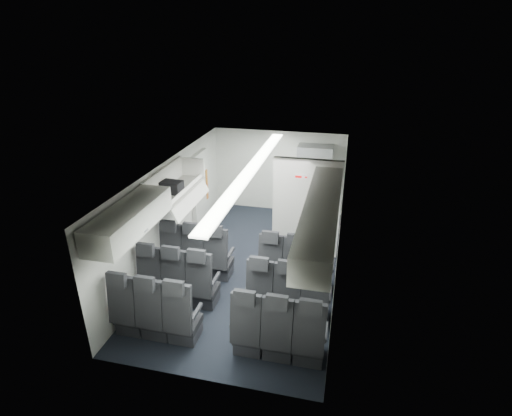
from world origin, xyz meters
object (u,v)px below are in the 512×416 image
at_px(boarding_door, 201,190).
at_px(seat_row_rear, 215,325).
at_px(seat_row_mid, 232,290).
at_px(carry_on_bag, 172,187).
at_px(galley_unit, 313,182).
at_px(seat_row_front, 245,263).
at_px(flight_attendant, 284,200).

bearing_deg(boarding_door, seat_row_rear, -67.13).
distance_m(seat_row_mid, carry_on_bag, 2.23).
distance_m(seat_row_rear, carry_on_bag, 2.76).
height_order(galley_unit, carry_on_bag, same).
xyz_separation_m(seat_row_front, galley_unit, (0.95, 3.25, 0.55)).
height_order(seat_row_front, carry_on_bag, carry_on_bag).
bearing_deg(flight_attendant, seat_row_front, 146.38).
relative_size(flight_attendant, carry_on_bag, 4.76).
height_order(galley_unit, boarding_door, galley_unit).
distance_m(seat_row_front, seat_row_mid, 0.90).
bearing_deg(carry_on_bag, boarding_door, 100.77).
bearing_deg(seat_row_front, carry_on_bag, 175.40).
bearing_deg(carry_on_bag, galley_unit, 57.43).
relative_size(galley_unit, carry_on_bag, 4.94).
distance_m(boarding_door, carry_on_bag, 2.15).
relative_size(seat_row_mid, seat_row_rear, 1.00).
distance_m(seat_row_mid, flight_attendant, 3.02).
height_order(seat_row_mid, flight_attendant, flight_attendant).
relative_size(seat_row_rear, galley_unit, 1.75).
distance_m(seat_row_rear, galley_unit, 5.17).
distance_m(boarding_door, flight_attendant, 2.05).
bearing_deg(boarding_door, seat_row_front, -51.84).
height_order(seat_row_mid, galley_unit, galley_unit).
xyz_separation_m(seat_row_front, seat_row_rear, (0.00, -1.80, 0.00)).
xyz_separation_m(seat_row_front, carry_on_bag, (-1.42, 0.11, 1.38)).
distance_m(galley_unit, carry_on_bag, 4.02).
relative_size(galley_unit, boarding_door, 1.02).
relative_size(seat_row_front, flight_attendant, 1.82).
xyz_separation_m(flight_attendant, carry_on_bag, (-1.83, -1.94, 0.87)).
bearing_deg(seat_row_mid, carry_on_bag, 144.52).
xyz_separation_m(seat_row_mid, boarding_door, (-1.64, 2.99, 0.55)).
bearing_deg(carry_on_bag, seat_row_mid, -30.97).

